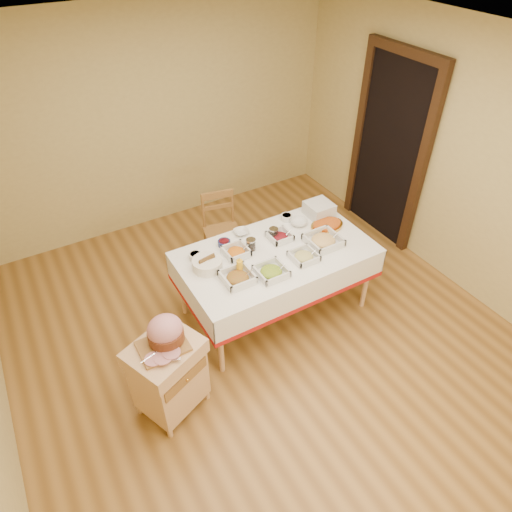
{
  "coord_description": "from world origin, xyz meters",
  "views": [
    {
      "loc": [
        -1.55,
        -2.49,
        3.42
      ],
      "look_at": [
        0.02,
        0.2,
        0.89
      ],
      "focal_mm": 32.0,
      "sensor_mm": 36.0,
      "label": 1
    }
  ],
  "objects_px": {
    "ham_on_board": "(165,333)",
    "preserve_jar_left": "(251,245)",
    "butcher_cart": "(169,374)",
    "preserve_jar_right": "(274,234)",
    "dining_chair": "(222,230)",
    "mustard_bottle": "(240,266)",
    "dining_table": "(276,265)",
    "plate_stack": "(319,209)",
    "brass_platter": "(327,225)",
    "bread_basket": "(207,264)"
  },
  "relations": [
    {
      "from": "bread_basket",
      "to": "plate_stack",
      "type": "height_order",
      "value": "plate_stack"
    },
    {
      "from": "mustard_bottle",
      "to": "plate_stack",
      "type": "relative_size",
      "value": 0.67
    },
    {
      "from": "preserve_jar_right",
      "to": "bread_basket",
      "type": "relative_size",
      "value": 0.42
    },
    {
      "from": "bread_basket",
      "to": "dining_chair",
      "type": "bearing_deg",
      "value": 56.78
    },
    {
      "from": "dining_chair",
      "to": "mustard_bottle",
      "type": "xyz_separation_m",
      "value": [
        -0.34,
        -1.05,
        0.39
      ]
    },
    {
      "from": "preserve_jar_left",
      "to": "dining_table",
      "type": "bearing_deg",
      "value": -38.06
    },
    {
      "from": "preserve_jar_left",
      "to": "plate_stack",
      "type": "xyz_separation_m",
      "value": [
        0.9,
        0.15,
        0.02
      ]
    },
    {
      "from": "brass_platter",
      "to": "preserve_jar_left",
      "type": "bearing_deg",
      "value": 175.45
    },
    {
      "from": "preserve_jar_right",
      "to": "bread_basket",
      "type": "height_order",
      "value": "bread_basket"
    },
    {
      "from": "brass_platter",
      "to": "preserve_jar_right",
      "type": "bearing_deg",
      "value": 168.85
    },
    {
      "from": "ham_on_board",
      "to": "preserve_jar_left",
      "type": "distance_m",
      "value": 1.29
    },
    {
      "from": "preserve_jar_left",
      "to": "butcher_cart",
      "type": "bearing_deg",
      "value": -149.2
    },
    {
      "from": "butcher_cart",
      "to": "preserve_jar_right",
      "type": "distance_m",
      "value": 1.64
    },
    {
      "from": "butcher_cart",
      "to": "ham_on_board",
      "type": "distance_m",
      "value": 0.43
    },
    {
      "from": "mustard_bottle",
      "to": "preserve_jar_left",
      "type": "bearing_deg",
      "value": 43.55
    },
    {
      "from": "dining_chair",
      "to": "bread_basket",
      "type": "distance_m",
      "value": 1.09
    },
    {
      "from": "dining_table",
      "to": "preserve_jar_left",
      "type": "height_order",
      "value": "preserve_jar_left"
    },
    {
      "from": "ham_on_board",
      "to": "preserve_jar_right",
      "type": "bearing_deg",
      "value": 26.68
    },
    {
      "from": "butcher_cart",
      "to": "bread_basket",
      "type": "bearing_deg",
      "value": 43.55
    },
    {
      "from": "butcher_cart",
      "to": "brass_platter",
      "type": "height_order",
      "value": "brass_platter"
    },
    {
      "from": "preserve_jar_right",
      "to": "brass_platter",
      "type": "distance_m",
      "value": 0.57
    },
    {
      "from": "dining_chair",
      "to": "preserve_jar_left",
      "type": "distance_m",
      "value": 0.9
    },
    {
      "from": "ham_on_board",
      "to": "dining_table",
      "type": "bearing_deg",
      "value": 21.25
    },
    {
      "from": "butcher_cart",
      "to": "preserve_jar_right",
      "type": "relative_size",
      "value": 6.55
    },
    {
      "from": "dining_table",
      "to": "mustard_bottle",
      "type": "relative_size",
      "value": 10.63
    },
    {
      "from": "dining_table",
      "to": "butcher_cart",
      "type": "xyz_separation_m",
      "value": [
        -1.33,
        -0.53,
        -0.17
      ]
    },
    {
      "from": "preserve_jar_right",
      "to": "plate_stack",
      "type": "xyz_separation_m",
      "value": [
        0.62,
        0.11,
        0.02
      ]
    },
    {
      "from": "dining_table",
      "to": "dining_chair",
      "type": "distance_m",
      "value": 0.98
    },
    {
      "from": "dining_table",
      "to": "ham_on_board",
      "type": "bearing_deg",
      "value": -158.75
    },
    {
      "from": "dining_table",
      "to": "plate_stack",
      "type": "bearing_deg",
      "value": 22.83
    },
    {
      "from": "dining_chair",
      "to": "preserve_jar_right",
      "type": "distance_m",
      "value": 0.87
    },
    {
      "from": "preserve_jar_right",
      "to": "bread_basket",
      "type": "distance_m",
      "value": 0.76
    },
    {
      "from": "plate_stack",
      "to": "brass_platter",
      "type": "relative_size",
      "value": 0.72
    },
    {
      "from": "preserve_jar_left",
      "to": "plate_stack",
      "type": "distance_m",
      "value": 0.91
    },
    {
      "from": "brass_platter",
      "to": "bread_basket",
      "type": "bearing_deg",
      "value": 178.93
    },
    {
      "from": "bread_basket",
      "to": "preserve_jar_right",
      "type": "bearing_deg",
      "value": 6.55
    },
    {
      "from": "preserve_jar_right",
      "to": "dining_table",
      "type": "bearing_deg",
      "value": -114.9
    },
    {
      "from": "dining_chair",
      "to": "mustard_bottle",
      "type": "distance_m",
      "value": 1.17
    },
    {
      "from": "dining_chair",
      "to": "brass_platter",
      "type": "distance_m",
      "value": 1.21
    },
    {
      "from": "butcher_cart",
      "to": "ham_on_board",
      "type": "height_order",
      "value": "ham_on_board"
    },
    {
      "from": "butcher_cart",
      "to": "ham_on_board",
      "type": "xyz_separation_m",
      "value": [
        0.04,
        0.03,
        0.43
      ]
    },
    {
      "from": "ham_on_board",
      "to": "preserve_jar_right",
      "type": "height_order",
      "value": "ham_on_board"
    },
    {
      "from": "butcher_cart",
      "to": "preserve_jar_left",
      "type": "xyz_separation_m",
      "value": [
        1.15,
        0.68,
        0.39
      ]
    },
    {
      "from": "dining_table",
      "to": "ham_on_board",
      "type": "height_order",
      "value": "ham_on_board"
    },
    {
      "from": "dining_table",
      "to": "plate_stack",
      "type": "relative_size",
      "value": 7.11
    },
    {
      "from": "ham_on_board",
      "to": "mustard_bottle",
      "type": "relative_size",
      "value": 2.23
    },
    {
      "from": "mustard_bottle",
      "to": "plate_stack",
      "type": "height_order",
      "value": "mustard_bottle"
    },
    {
      "from": "brass_platter",
      "to": "plate_stack",
      "type": "bearing_deg",
      "value": 74.83
    },
    {
      "from": "dining_table",
      "to": "preserve_jar_right",
      "type": "height_order",
      "value": "preserve_jar_right"
    },
    {
      "from": "ham_on_board",
      "to": "plate_stack",
      "type": "distance_m",
      "value": 2.16
    }
  ]
}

